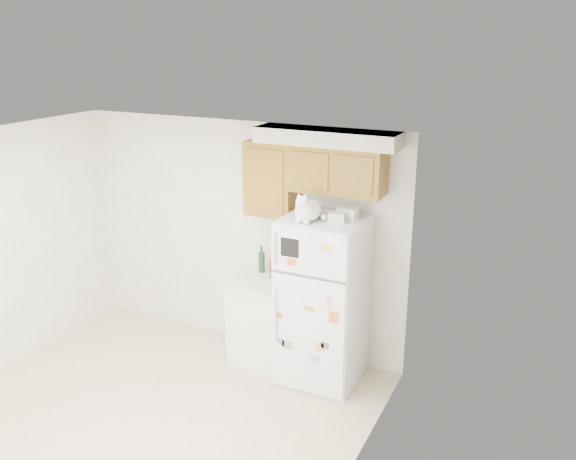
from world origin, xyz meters
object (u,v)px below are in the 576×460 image
Objects in this scene: storage_box_front at (336,217)px; cat at (307,210)px; refrigerator at (322,301)px; base_counter at (264,320)px; bottle_green at (262,259)px; storage_box_back at (348,213)px; bottle_amber at (273,265)px.

cat is at bearing -177.47° from storage_box_front.
refrigerator is 1.85× the size of base_counter.
bottle_green is (-0.81, 0.26, 0.22)m from refrigerator.
storage_box_back reaches higher than storage_box_front.
bottle_green is at bearing 162.48° from refrigerator.
refrigerator is 0.88m from bottle_green.
storage_box_front is at bearing -16.21° from bottle_amber.
base_counter is 1.53m from storage_box_front.
storage_box_back is 1.08m from bottle_amber.
cat reaches higher than bottle_green.
refrigerator is at bearing -6.09° from base_counter.
cat is 0.28m from storage_box_front.
cat reaches higher than bottle_amber.
storage_box_front is (0.25, 0.10, -0.07)m from cat.
refrigerator is 9.44× the size of storage_box_back.
storage_box_front is 0.53× the size of bottle_amber.
storage_box_front reaches higher than base_counter.
base_counter is 1.49m from cat.
storage_box_front is (-0.06, -0.16, -0.01)m from storage_box_back.
storage_box_front is 0.50× the size of bottle_green.
refrigerator is 6.02× the size of bottle_amber.
refrigerator is 11.33× the size of storage_box_front.
base_counter is (-0.69, 0.07, -0.39)m from refrigerator.
refrigerator reaches higher than base_counter.
storage_box_front reaches higher than bottle_amber.
storage_box_back reaches higher than bottle_amber.
storage_box_front is at bearing -18.29° from bottle_green.
cat is (0.58, -0.23, 1.35)m from base_counter.
bottle_green is (-0.95, 0.31, -0.67)m from storage_box_front.
cat is 0.97m from bottle_amber.
refrigerator is 0.79m from base_counter.
storage_box_back reaches higher than refrigerator.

